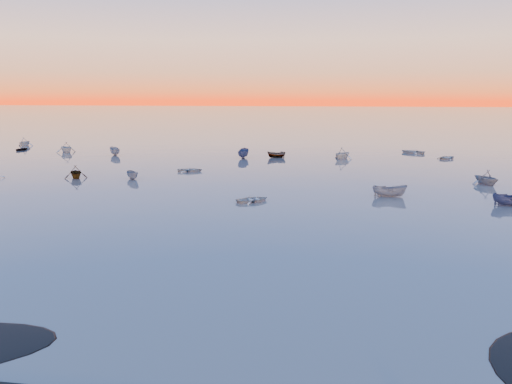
# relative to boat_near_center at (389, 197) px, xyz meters

# --- Properties ---
(ground) EXTENTS (600.00, 600.00, 0.00)m
(ground) POSITION_rel_boat_near_center_xyz_m (-15.29, 65.12, 0.00)
(ground) COLOR #6F635C
(ground) RESTS_ON ground
(mud_lobes) EXTENTS (140.00, 6.00, 0.07)m
(mud_lobes) POSITION_rel_boat_near_center_xyz_m (-15.29, -35.88, 0.01)
(mud_lobes) COLOR black
(mud_lobes) RESTS_ON ground
(moored_fleet) EXTENTS (124.00, 58.00, 1.20)m
(moored_fleet) POSITION_rel_boat_near_center_xyz_m (-15.29, 18.12, 0.00)
(moored_fleet) COLOR silver
(moored_fleet) RESTS_ON ground
(boat_near_center) EXTENTS (1.61, 3.66, 1.26)m
(boat_near_center) POSITION_rel_boat_near_center_xyz_m (0.00, 0.00, 0.00)
(boat_near_center) COLOR slate
(boat_near_center) RESTS_ON ground
(boat_near_right) EXTENTS (4.23, 3.39, 1.35)m
(boat_near_right) POSITION_rel_boat_near_center_xyz_m (12.31, 9.09, 0.00)
(boat_near_right) COLOR slate
(boat_near_right) RESTS_ON ground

